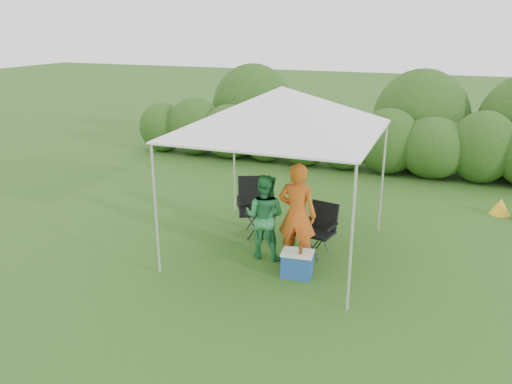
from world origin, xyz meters
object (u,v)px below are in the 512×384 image
(chair_right, at_px, (321,226))
(woman, at_px, (265,216))
(canopy, at_px, (281,109))
(chair_left, at_px, (255,202))
(cooler, at_px, (297,264))
(man, at_px, (297,215))

(chair_right, distance_m, woman, 0.99)
(canopy, relative_size, chair_left, 2.91)
(chair_right, bearing_deg, chair_left, 174.40)
(cooler, bearing_deg, canopy, 119.01)
(canopy, height_order, chair_left, canopy)
(chair_right, height_order, chair_left, chair_left)
(chair_right, relative_size, cooler, 1.69)
(woman, bearing_deg, chair_right, -149.79)
(chair_left, bearing_deg, man, -65.00)
(canopy, height_order, woman, canopy)
(canopy, distance_m, woman, 1.78)
(woman, bearing_deg, chair_left, -58.14)
(chair_right, xyz_separation_m, man, (-0.26, -0.55, 0.36))
(cooler, bearing_deg, woman, 140.10)
(canopy, bearing_deg, man, -43.64)
(canopy, distance_m, chair_left, 2.06)
(chair_left, relative_size, man, 0.62)
(chair_left, height_order, man, man)
(canopy, xyz_separation_m, man, (0.43, -0.41, -1.60))
(canopy, xyz_separation_m, chair_left, (-0.68, 0.56, -1.86))
(woman, height_order, cooler, woman)
(canopy, xyz_separation_m, cooler, (0.57, -0.81, -2.26))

